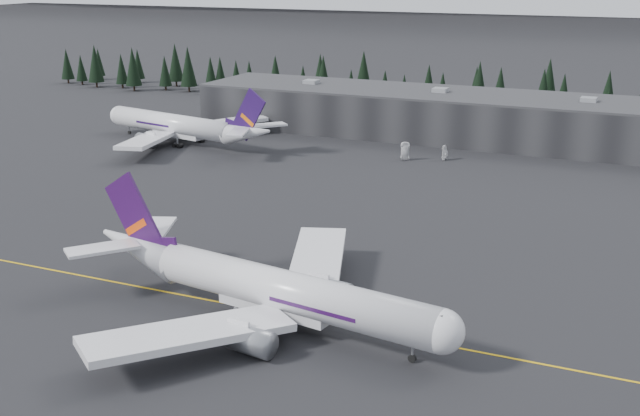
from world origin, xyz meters
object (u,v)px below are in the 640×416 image
at_px(terminal, 474,117).
at_px(gse_vehicle_b, 445,158).
at_px(jet_main, 261,286).
at_px(gse_vehicle_a, 405,157).
at_px(jet_parked, 185,126).

distance_m(terminal, gse_vehicle_b, 28.69).
height_order(jet_main, gse_vehicle_a, jet_main).
height_order(jet_parked, gse_vehicle_b, jet_parked).
relative_size(terminal, gse_vehicle_a, 33.82).
xyz_separation_m(jet_parked, gse_vehicle_a, (60.47, 6.93, -4.27)).
xyz_separation_m(jet_main, gse_vehicle_b, (-2.41, 101.46, -4.36)).
relative_size(jet_parked, gse_vehicle_b, 15.25).
xyz_separation_m(jet_main, gse_vehicle_a, (-11.63, 97.67, -4.36)).
height_order(jet_main, gse_vehicle_b, jet_main).
relative_size(terminal, jet_parked, 2.73).
height_order(gse_vehicle_a, gse_vehicle_b, gse_vehicle_a).
xyz_separation_m(terminal, jet_main, (2.20, -129.59, -1.29)).
distance_m(jet_parked, gse_vehicle_a, 61.01).
relative_size(jet_main, gse_vehicle_a, 12.72).
height_order(jet_parked, gse_vehicle_a, jet_parked).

